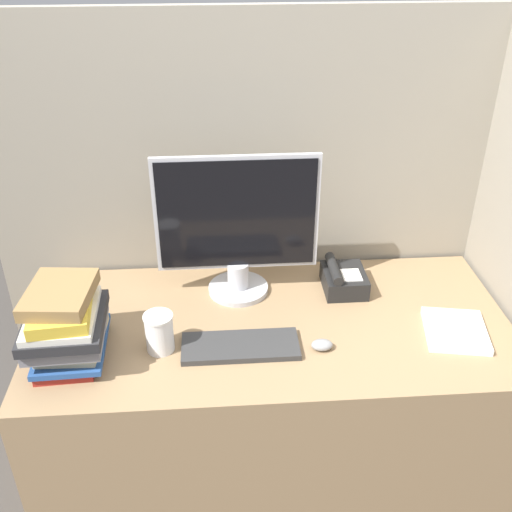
# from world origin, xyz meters

# --- Properties ---
(cubicle_panel_rear) EXTENTS (2.03, 0.04, 1.70)m
(cubicle_panel_rear) POSITION_xyz_m (0.00, 0.81, 0.85)
(cubicle_panel_rear) COLOR gray
(cubicle_panel_rear) RESTS_ON ground_plane
(desk) EXTENTS (1.63, 0.77, 0.74)m
(desk) POSITION_xyz_m (0.00, 0.39, 0.37)
(desk) COLOR #937551
(desk) RESTS_ON ground_plane
(monitor) EXTENTS (0.57, 0.22, 0.53)m
(monitor) POSITION_xyz_m (-0.11, 0.59, 0.99)
(monitor) COLOR #B7B7BC
(monitor) RESTS_ON desk
(keyboard) EXTENTS (0.38, 0.15, 0.02)m
(keyboard) POSITION_xyz_m (-0.12, 0.25, 0.75)
(keyboard) COLOR #333333
(keyboard) RESTS_ON desk
(mouse) EXTENTS (0.07, 0.05, 0.03)m
(mouse) POSITION_xyz_m (0.14, 0.23, 0.75)
(mouse) COLOR gray
(mouse) RESTS_ON desk
(coffee_cup) EXTENTS (0.09, 0.09, 0.13)m
(coffee_cup) POSITION_xyz_m (-0.37, 0.27, 0.80)
(coffee_cup) COLOR white
(coffee_cup) RESTS_ON desk
(book_stack) EXTENTS (0.25, 0.32, 0.26)m
(book_stack) POSITION_xyz_m (-0.65, 0.25, 0.87)
(book_stack) COLOR maroon
(book_stack) RESTS_ON desk
(desk_telephone) EXTENTS (0.15, 0.18, 0.11)m
(desk_telephone) POSITION_xyz_m (0.28, 0.57, 0.78)
(desk_telephone) COLOR black
(desk_telephone) RESTS_ON desk
(paper_pile) EXTENTS (0.24, 0.25, 0.02)m
(paper_pile) POSITION_xyz_m (0.60, 0.28, 0.75)
(paper_pile) COLOR white
(paper_pile) RESTS_ON desk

